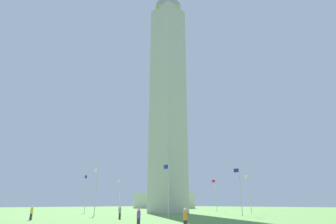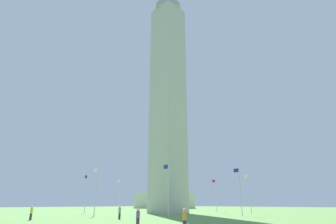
{
  "view_description": "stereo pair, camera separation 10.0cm",
  "coord_description": "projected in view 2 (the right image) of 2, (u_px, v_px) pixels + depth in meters",
  "views": [
    {
      "loc": [
        -43.16,
        43.53,
        2.01
      ],
      "look_at": [
        0.0,
        0.0,
        22.21
      ],
      "focal_mm": 29.71,
      "sensor_mm": 36.0,
      "label": 1
    },
    {
      "loc": [
        -43.23,
        43.46,
        2.01
      ],
      "look_at": [
        0.0,
        0.0,
        22.21
      ],
      "focal_mm": 29.71,
      "sensor_mm": 36.0,
      "label": 2
    }
  ],
  "objects": [
    {
      "name": "person_gray_shirt",
      "position": [
        120.0,
        213.0,
        37.41
      ],
      "size": [
        0.32,
        0.32,
        1.69
      ],
      "rotation": [
        0.0,
        0.0,
        -0.53
      ],
      "color": "#2D2D38",
      "rests_on": "ground"
    },
    {
      "name": "flagpole_nw",
      "position": [
        168.0,
        194.0,
        75.52
      ],
      "size": [
        1.12,
        0.14,
        7.96
      ],
      "color": "silver",
      "rests_on": "ground"
    },
    {
      "name": "ground_plane",
      "position": [
        168.0,
        214.0,
        57.59
      ],
      "size": [
        260.0,
        260.0,
        0.0
      ],
      "primitive_type": "plane",
      "color": "#609347"
    },
    {
      "name": "person_purple_shirt",
      "position": [
        138.0,
        218.0,
        23.84
      ],
      "size": [
        0.32,
        0.32,
        1.64
      ],
      "rotation": [
        0.0,
        0.0,
        -0.5
      ],
      "color": "#2D2D38",
      "rests_on": "ground"
    },
    {
      "name": "flagpole_s",
      "position": [
        240.0,
        189.0,
        47.34
      ],
      "size": [
        1.12,
        0.14,
        7.96
      ],
      "color": "silver",
      "rests_on": "ground"
    },
    {
      "name": "flagpole_e",
      "position": [
        96.0,
        189.0,
        47.28
      ],
      "size": [
        1.12,
        0.14,
        7.96
      ],
      "color": "silver",
      "rests_on": "ground"
    },
    {
      "name": "flagpole_se",
      "position": [
        168.0,
        187.0,
        42.47
      ],
      "size": [
        1.12,
        0.14,
        7.96
      ],
      "color": "silver",
      "rests_on": "ground"
    },
    {
      "name": "person_orange_shirt",
      "position": [
        185.0,
        220.0,
        21.07
      ],
      "size": [
        0.32,
        0.32,
        1.68
      ],
      "rotation": [
        0.0,
        0.0,
        -0.79
      ],
      "color": "#2D2D38",
      "rests_on": "ground"
    },
    {
      "name": "flagpole_sw",
      "position": [
        250.0,
        192.0,
        59.04
      ],
      "size": [
        1.12,
        0.14,
        7.96
      ],
      "color": "silver",
      "rests_on": "ground"
    },
    {
      "name": "flagpole_w",
      "position": [
        216.0,
        194.0,
        70.71
      ],
      "size": [
        1.12,
        0.14,
        7.96
      ],
      "color": "silver",
      "rests_on": "ground"
    },
    {
      "name": "obelisk_monument",
      "position": [
        168.0,
        87.0,
        66.49
      ],
      "size": [
        6.26,
        6.26,
        56.89
      ],
      "color": "#B7B2A8",
      "rests_on": "ground"
    },
    {
      "name": "flagpole_n",
      "position": [
        119.0,
        194.0,
        70.65
      ],
      "size": [
        1.12,
        0.14,
        7.96
      ],
      "color": "silver",
      "rests_on": "ground"
    },
    {
      "name": "flagpole_ne",
      "position": [
        86.0,
        192.0,
        58.95
      ],
      "size": [
        1.12,
        0.14,
        7.96
      ],
      "color": "silver",
      "rests_on": "ground"
    },
    {
      "name": "person_yellow_shirt",
      "position": [
        31.0,
        213.0,
        35.09
      ],
      "size": [
        0.32,
        0.32,
        1.72
      ],
      "rotation": [
        0.0,
        0.0,
        -1.38
      ],
      "color": "#2D2D38",
      "rests_on": "ground"
    },
    {
      "name": "distant_building",
      "position": [
        164.0,
        201.0,
        116.73
      ],
      "size": [
        23.43,
        13.32,
        6.26
      ],
      "color": "beige",
      "rests_on": "ground"
    }
  ]
}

